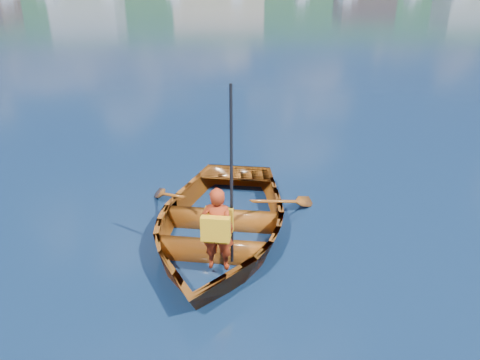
{
  "coord_description": "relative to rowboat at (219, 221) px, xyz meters",
  "views": [
    {
      "loc": [
        -1.05,
        -6.6,
        3.35
      ],
      "look_at": [
        -0.94,
        -0.84,
        0.87
      ],
      "focal_mm": 35.0,
      "sensor_mm": 36.0,
      "label": 1
    }
  ],
  "objects": [
    {
      "name": "ground",
      "position": [
        1.24,
        0.84,
        -0.24
      ],
      "size": [
        600.0,
        600.0,
        0.0
      ],
      "color": "#142547",
      "rests_on": "ground"
    },
    {
      "name": "rowboat",
      "position": [
        0.0,
        0.0,
        0.0
      ],
      "size": [
        3.25,
        4.16,
        0.79
      ],
      "color": "maroon",
      "rests_on": "ground"
    },
    {
      "name": "child_paddler",
      "position": [
        0.02,
        -0.91,
        0.41
      ],
      "size": [
        0.42,
        0.38,
        2.23
      ],
      "color": "#9F2E12",
      "rests_on": "ground"
    }
  ]
}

